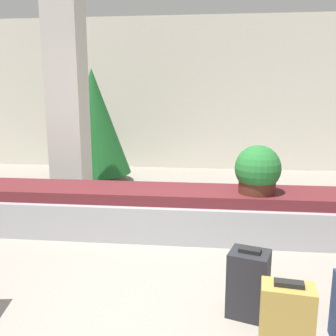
% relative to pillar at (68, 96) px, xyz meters
% --- Properties ---
extents(ground_plane, '(18.00, 18.00, 0.00)m').
position_rel_pillar_xyz_m(ground_plane, '(1.58, -2.65, -1.60)').
color(ground_plane, gray).
extents(back_wall, '(18.00, 0.06, 3.20)m').
position_rel_pillar_xyz_m(back_wall, '(1.58, 2.81, 0.00)').
color(back_wall, beige).
rests_on(back_wall, ground_plane).
extents(carousel, '(8.64, 0.83, 0.54)m').
position_rel_pillar_xyz_m(carousel, '(1.58, -1.08, -1.34)').
color(carousel, '#9E9EA3').
rests_on(carousel, ground_plane).
extents(pillar, '(0.49, 0.49, 3.20)m').
position_rel_pillar_xyz_m(pillar, '(0.00, 0.00, 0.00)').
color(pillar, beige).
rests_on(pillar, ground_plane).
extents(suitcase_2, '(0.34, 0.23, 0.55)m').
position_rel_pillar_xyz_m(suitcase_2, '(2.55, -3.20, -1.34)').
color(suitcase_2, '#A3843D').
rests_on(suitcase_2, ground_plane).
extents(suitcase_3, '(0.35, 0.32, 0.54)m').
position_rel_pillar_xyz_m(suitcase_3, '(2.37, -2.70, -1.34)').
color(suitcase_3, '#232328').
rests_on(suitcase_3, ground_plane).
extents(potted_plant_1, '(0.51, 0.51, 0.54)m').
position_rel_pillar_xyz_m(potted_plant_1, '(2.60, -1.15, -0.81)').
color(potted_plant_1, '#4C2319').
rests_on(potted_plant_1, carousel).
extents(decorated_tree, '(1.33, 1.33, 2.07)m').
position_rel_pillar_xyz_m(decorated_tree, '(-0.05, 1.32, -0.48)').
color(decorated_tree, '#4C331E').
rests_on(decorated_tree, ground_plane).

